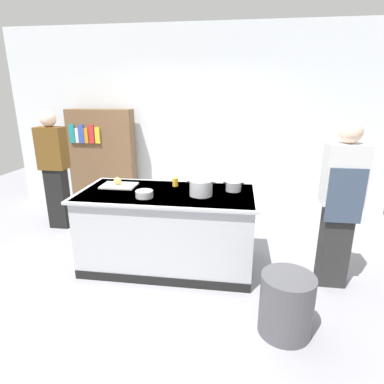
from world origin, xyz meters
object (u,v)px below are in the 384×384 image
object	(u,v)px
stock_pot	(201,188)
trash_bin	(286,304)
onion	(117,181)
sauce_pan	(233,186)
juice_cup	(175,182)
mixing_bowl	(144,194)
person_guest	(54,168)
person_chef	(340,203)
bookshelf	(103,160)

from	to	relation	value
stock_pot	trash_bin	distance (m)	1.42
stock_pot	onion	bearing A→B (deg)	168.99
onion	sauce_pan	xyz separation A→B (m)	(1.35, 0.02, -0.01)
juice_cup	mixing_bowl	bearing A→B (deg)	-117.47
onion	person_guest	distance (m)	1.45
sauce_pan	person_guest	distance (m)	2.69
onion	trash_bin	world-z (taller)	onion
mixing_bowl	person_chef	distance (m)	1.99
onion	bookshelf	bearing A→B (deg)	118.42
sauce_pan	person_chef	world-z (taller)	person_chef
sauce_pan	bookshelf	size ratio (longest dim) A/B	0.14
person_chef	person_guest	size ratio (longest dim) A/B	1.00
stock_pot	person_chef	xyz separation A→B (m)	(1.40, -0.08, -0.07)
onion	person_guest	world-z (taller)	person_guest
stock_pot	juice_cup	world-z (taller)	stock_pot
stock_pot	person_guest	size ratio (longest dim) A/B	0.18
sauce_pan	onion	bearing A→B (deg)	-179.28
person_chef	person_guest	world-z (taller)	same
onion	bookshelf	world-z (taller)	bookshelf
mixing_bowl	bookshelf	distance (m)	2.42
stock_pot	bookshelf	size ratio (longest dim) A/B	0.18
onion	juice_cup	world-z (taller)	onion
juice_cup	sauce_pan	bearing A→B (deg)	-7.96
bookshelf	juice_cup	bearing A→B (deg)	-44.66
person_chef	trash_bin	bearing A→B (deg)	157.46
mixing_bowl	juice_cup	xyz separation A→B (m)	(0.24, 0.47, 0.01)
trash_bin	person_guest	world-z (taller)	person_guest
mixing_bowl	stock_pot	bearing A→B (deg)	14.95
onion	sauce_pan	world-z (taller)	onion
sauce_pan	trash_bin	bearing A→B (deg)	-66.49
onion	stock_pot	size ratio (longest dim) A/B	0.29
person_chef	person_guest	bearing A→B (deg)	87.02
person_chef	bookshelf	distance (m)	3.84
mixing_bowl	person_guest	distance (m)	1.99
sauce_pan	trash_bin	world-z (taller)	sauce_pan
stock_pot	sauce_pan	distance (m)	0.40
stock_pot	person_guest	world-z (taller)	person_guest
juice_cup	bookshelf	xyz separation A→B (m)	(-1.57, 1.55, -0.10)
juice_cup	bookshelf	distance (m)	2.21
sauce_pan	mixing_bowl	size ratio (longest dim) A/B	1.28
stock_pot	mixing_bowl	world-z (taller)	stock_pot
person_chef	bookshelf	bearing A→B (deg)	72.25
juice_cup	trash_bin	bearing A→B (deg)	-45.99
stock_pot	sauce_pan	size ratio (longest dim) A/B	1.31
mixing_bowl	juice_cup	size ratio (longest dim) A/B	1.85
onion	person_chef	xyz separation A→B (m)	(2.42, -0.28, -0.05)
juice_cup	bookshelf	bearing A→B (deg)	135.34
mixing_bowl	trash_bin	xyz separation A→B (m)	(1.41, -0.75, -0.67)
juice_cup	person_chef	distance (m)	1.79
onion	person_guest	bearing A→B (deg)	149.15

